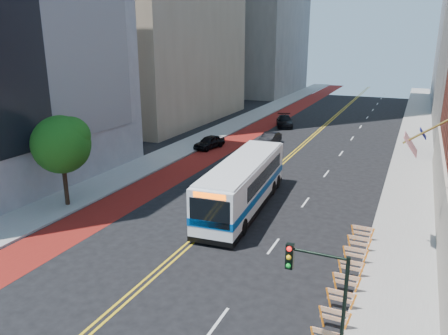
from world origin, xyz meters
TOP-DOWN VIEW (x-y plane):
  - ground at (0.00, 0.00)m, footprint 160.00×160.00m
  - sidewalk_left at (-12.00, 30.00)m, footprint 4.00×140.00m
  - sidewalk_right at (12.00, 30.00)m, footprint 4.00×140.00m
  - bus_lane_paint at (-8.10, 30.00)m, footprint 3.60×140.00m
  - center_line_inner at (-0.18, 30.00)m, footprint 0.14×140.00m
  - center_line_outer at (0.18, 30.00)m, footprint 0.14×140.00m
  - lane_dashes at (4.80, 38.00)m, footprint 0.14×98.20m
  - construction_barriers at (9.60, 3.42)m, footprint 1.42×10.91m
  - street_tree at (-11.24, 6.04)m, footprint 4.20×4.20m
  - traffic_signal at (9.41, -3.51)m, footprint 2.21×0.34m
  - transit_bus at (0.86, 11.02)m, footprint 3.96×13.59m
  - car_a at (-9.30, 26.21)m, footprint 2.58×4.53m
  - car_b at (-3.60, 30.60)m, footprint 1.76×4.42m
  - car_c at (-5.08, 41.84)m, footprint 3.81×5.73m

SIDE VIEW (x-z plane):
  - ground at x=0.00m, z-range 0.00..0.00m
  - center_line_inner at x=-0.18m, z-range 0.00..0.01m
  - center_line_outer at x=0.18m, z-range 0.00..0.01m
  - bus_lane_paint at x=-8.10m, z-range 0.00..0.01m
  - lane_dashes at x=4.80m, z-range 0.00..0.01m
  - sidewalk_left at x=-12.00m, z-range 0.00..0.15m
  - sidewalk_right at x=12.00m, z-range 0.00..0.15m
  - construction_barriers at x=9.60m, z-range 0.17..1.18m
  - car_b at x=-3.60m, z-range 0.00..1.43m
  - car_a at x=-9.30m, z-range 0.00..1.45m
  - car_c at x=-5.08m, z-range 0.00..1.54m
  - transit_bus at x=0.86m, z-range 0.08..3.77m
  - traffic_signal at x=9.41m, z-range 1.18..6.26m
  - street_tree at x=-11.24m, z-range 1.56..8.26m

